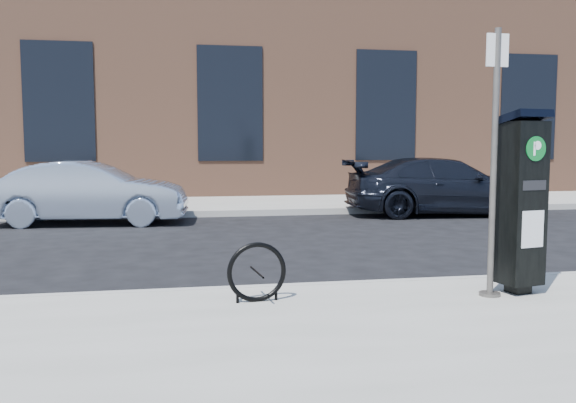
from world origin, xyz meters
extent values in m
plane|color=black|center=(0.00, 0.00, 0.00)|extent=(120.00, 120.00, 0.00)
cube|color=gray|center=(0.00, 14.00, 0.07)|extent=(60.00, 12.00, 0.15)
cube|color=#9E9B93|center=(0.00, -0.02, 0.07)|extent=(60.00, 0.12, 0.16)
cube|color=#9E9B93|center=(0.00, 8.02, 0.07)|extent=(60.00, 0.12, 0.16)
cube|color=brown|center=(0.00, 17.00, 4.00)|extent=(28.00, 10.00, 8.00)
cube|color=black|center=(-5.00, 11.98, 3.00)|extent=(2.00, 0.06, 3.50)
cube|color=black|center=(0.00, 11.98, 3.00)|extent=(2.00, 0.06, 3.50)
cube|color=black|center=(5.00, 11.98, 3.00)|extent=(2.00, 0.06, 3.50)
cube|color=black|center=(10.00, 11.98, 3.00)|extent=(2.00, 0.06, 3.50)
cube|color=black|center=(2.06, -0.83, 0.20)|extent=(0.25, 0.25, 0.10)
cube|color=black|center=(2.06, -0.83, 1.14)|extent=(0.48, 0.44, 1.77)
cube|color=black|center=(2.06, -0.83, 2.07)|extent=(0.53, 0.49, 0.16)
cylinder|color=#07561E|center=(2.10, -1.01, 1.74)|extent=(0.26, 0.07, 0.26)
cube|color=white|center=(2.10, -1.01, 1.74)|extent=(0.09, 0.03, 0.15)
cube|color=silver|center=(2.10, -1.01, 0.88)|extent=(0.29, 0.07, 0.40)
cube|color=black|center=(2.10, -1.01, 1.35)|extent=(0.31, 0.07, 0.10)
cylinder|color=#4D4844|center=(1.69, -0.90, 0.17)|extent=(0.23, 0.23, 0.03)
cylinder|color=#4D4844|center=(1.69, -0.90, 1.57)|extent=(0.07, 0.07, 2.84)
cube|color=silver|center=(1.69, -0.90, 2.76)|extent=(0.25, 0.04, 0.34)
torus|color=black|center=(-0.83, -0.70, 0.46)|extent=(0.63, 0.12, 0.63)
cylinder|color=black|center=(-1.03, -0.72, 0.21)|extent=(0.03, 0.03, 0.12)
cylinder|color=black|center=(-0.62, -0.68, 0.21)|extent=(0.03, 0.03, 0.12)
imported|color=#8E9EB5|center=(-3.55, 7.18, 0.70)|extent=(4.35, 1.82, 1.40)
imported|color=black|center=(4.95, 7.40, 0.72)|extent=(5.10, 2.44, 1.43)
camera|label=1|loc=(-1.62, -6.87, 1.79)|focal=38.00mm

